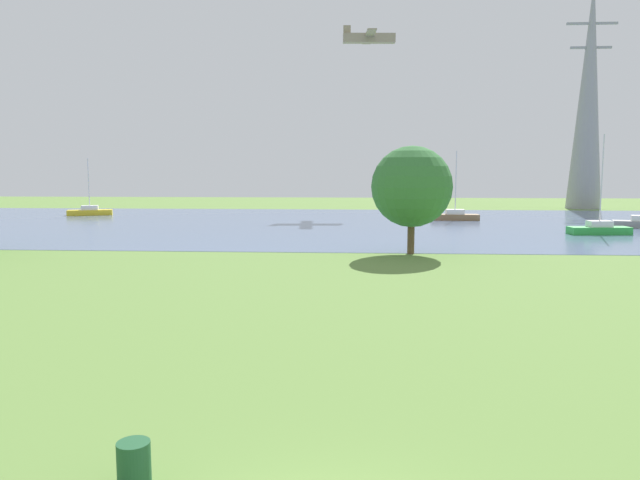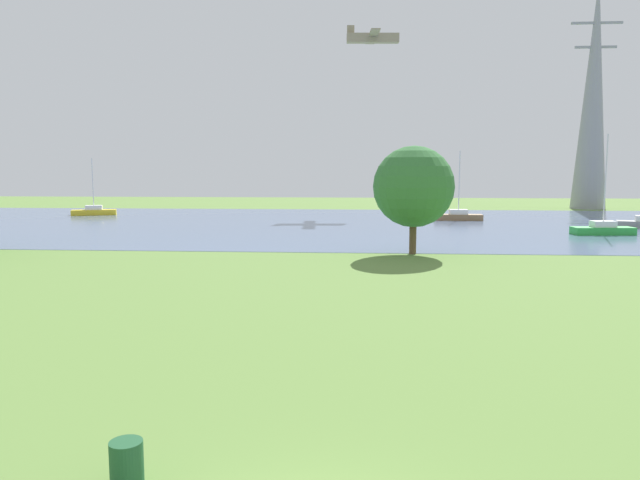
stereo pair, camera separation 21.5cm
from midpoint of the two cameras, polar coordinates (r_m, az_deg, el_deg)
name	(u,v)px [view 1 (the left image)]	position (r m, az deg, el deg)	size (l,w,h in m)	color
ground_plane	(351,275)	(30.23, 2.70, -3.37)	(160.00, 160.00, 0.00)	olive
litter_bin	(134,465)	(11.25, -17.72, -19.59)	(0.56, 0.56, 0.80)	#1E512D
water_surface	(354,224)	(57.99, 3.17, 1.53)	(140.00, 40.00, 0.02)	slate
sailboat_yellow	(90,211)	(73.30, -20.98, 2.55)	(5.03, 3.01, 6.42)	yellow
sailboat_green	(599,229)	(53.62, 24.76, 0.98)	(4.92, 1.94, 8.00)	green
sailboat_brown	(455,216)	(63.52, 12.53, 2.25)	(4.80, 1.50, 7.04)	brown
tree_west_far	(412,187)	(37.82, 8.51, 4.99)	(5.03, 5.03, 6.71)	brown
electricity_pylon	(589,94)	(87.82, 23.96, 12.47)	(6.40, 4.40, 29.70)	gray
light_aircraft	(369,38)	(78.40, 4.54, 18.49)	(6.46, 8.46, 2.10)	gray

